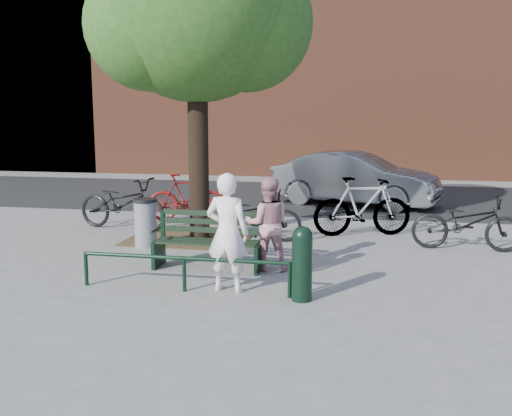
% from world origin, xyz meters
% --- Properties ---
extents(ground, '(90.00, 90.00, 0.00)m').
position_xyz_m(ground, '(0.00, 0.00, 0.00)').
color(ground, gray).
rests_on(ground, ground).
extents(dirt_pit, '(2.40, 2.00, 0.02)m').
position_xyz_m(dirt_pit, '(-1.00, 2.20, 0.01)').
color(dirt_pit, brown).
rests_on(dirt_pit, ground).
extents(road, '(40.00, 7.00, 0.01)m').
position_xyz_m(road, '(0.00, 8.50, 0.01)').
color(road, black).
rests_on(road, ground).
extents(townhouse_row, '(45.00, 4.00, 14.00)m').
position_xyz_m(townhouse_row, '(0.17, 16.00, 6.25)').
color(townhouse_row, brown).
rests_on(townhouse_row, ground).
extents(park_bench, '(1.74, 0.54, 0.97)m').
position_xyz_m(park_bench, '(-0.00, 0.08, 0.48)').
color(park_bench, black).
rests_on(park_bench, ground).
extents(guard_railing, '(3.06, 0.06, 0.51)m').
position_xyz_m(guard_railing, '(0.00, -1.20, 0.40)').
color(guard_railing, black).
rests_on(guard_railing, ground).
extents(street_tree, '(4.20, 3.80, 6.50)m').
position_xyz_m(street_tree, '(-0.75, 2.20, 4.42)').
color(street_tree, black).
rests_on(street_tree, ground).
extents(person_left, '(0.65, 0.47, 1.69)m').
position_xyz_m(person_left, '(0.59, -1.05, 0.84)').
color(person_left, white).
rests_on(person_left, ground).
extents(person_right, '(0.83, 0.71, 1.50)m').
position_xyz_m(person_right, '(0.95, 0.15, 0.75)').
color(person_right, '#B77E85').
rests_on(person_right, ground).
extents(bollard, '(0.27, 0.27, 1.02)m').
position_xyz_m(bollard, '(1.67, -1.27, 0.55)').
color(bollard, black).
rests_on(bollard, ground).
extents(litter_bin, '(0.45, 0.45, 0.92)m').
position_xyz_m(litter_bin, '(-1.59, 1.31, 0.47)').
color(litter_bin, gray).
rests_on(litter_bin, ground).
extents(bicycle_a, '(2.27, 1.16, 1.14)m').
position_xyz_m(bicycle_a, '(-2.72, 2.78, 0.57)').
color(bicycle_a, black).
rests_on(bicycle_a, ground).
extents(bicycle_b, '(1.93, 0.95, 1.12)m').
position_xyz_m(bicycle_b, '(-1.64, 4.02, 0.56)').
color(bicycle_b, '#63120E').
rests_on(bicycle_b, ground).
extents(bicycle_c, '(1.97, 0.81, 1.01)m').
position_xyz_m(bicycle_c, '(0.30, 2.20, 0.51)').
color(bicycle_c, black).
rests_on(bicycle_c, ground).
extents(bicycle_d, '(2.12, 1.15, 1.22)m').
position_xyz_m(bicycle_d, '(2.41, 3.11, 0.61)').
color(bicycle_d, gray).
rests_on(bicycle_d, ground).
extents(bicycle_e, '(1.98, 0.77, 1.03)m').
position_xyz_m(bicycle_e, '(4.31, 2.20, 0.51)').
color(bicycle_e, black).
rests_on(bicycle_e, ground).
extents(parked_car, '(4.75, 2.78, 1.48)m').
position_xyz_m(parked_car, '(2.15, 7.12, 0.74)').
color(parked_car, slate).
rests_on(parked_car, ground).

